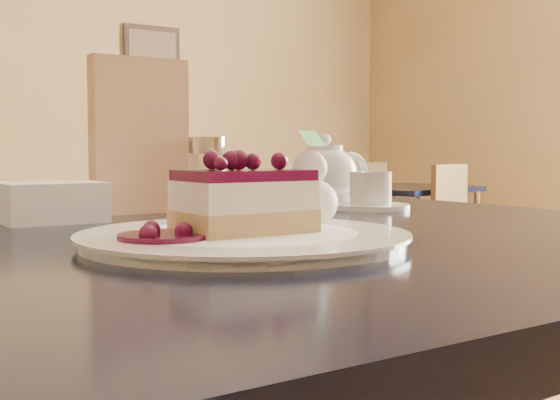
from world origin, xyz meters
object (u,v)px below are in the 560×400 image
main_table (219,316)px  tea_set (333,179)px  dessert_plate (244,239)px  bg_table_far_right (405,275)px  cheesecake_slice (244,202)px

main_table → tea_set: 0.53m
dessert_plate → tea_set: tea_set is taller
main_table → bg_table_far_right: 4.14m
main_table → bg_table_far_right: main_table is taller
cheesecake_slice → bg_table_far_right: bearing=43.7°
main_table → tea_set: tea_set is taller
main_table → dessert_plate: 0.11m
tea_set → bg_table_far_right: 3.66m
dessert_plate → cheesecake_slice: cheesecake_slice is taller
main_table → dessert_plate: (0.00, -0.05, 0.09)m
tea_set → bg_table_far_right: tea_set is taller
dessert_plate → main_table: bearing=91.7°
dessert_plate → tea_set: bearing=44.1°
dessert_plate → tea_set: size_ratio=1.27×
cheesecake_slice → bg_table_far_right: cheesecake_slice is taller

